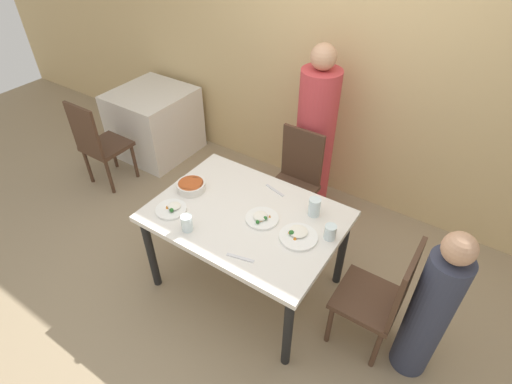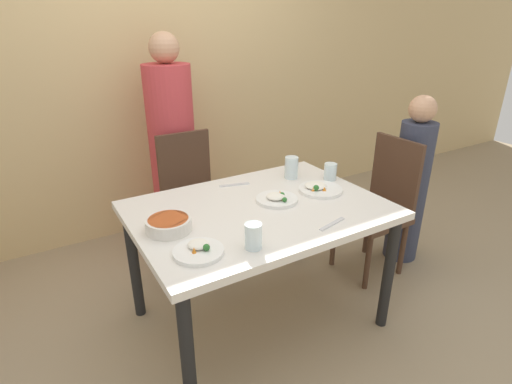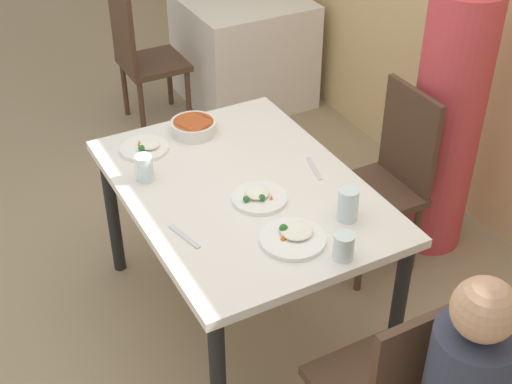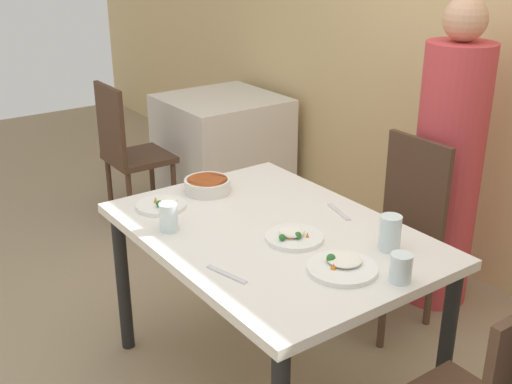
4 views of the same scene
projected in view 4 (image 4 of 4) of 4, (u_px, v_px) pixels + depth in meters
The scene contains 15 objects.
ground_plane at pixel (270, 379), 2.85m from camera, with size 10.00×10.00×0.00m, color #998466.
dining_table at pixel (272, 248), 2.61m from camera, with size 1.31×0.94×0.74m.
chair_adult_spot at pixel (397, 229), 3.15m from camera, with size 0.40×0.40×0.94m.
person_adult at pixel (447, 170), 3.24m from camera, with size 0.34×0.34×1.58m.
bowl_curry at pixel (207, 185), 2.93m from camera, with size 0.21×0.21×0.06m.
plate_rice_adult at pixel (162, 204), 2.77m from camera, with size 0.22×0.22×0.05m.
plate_rice_child at pixel (294, 236), 2.48m from camera, with size 0.23×0.23×0.05m.
plate_noodles at pixel (342, 266), 2.26m from camera, with size 0.25×0.25×0.05m.
glass_water_tall at pixel (169, 217), 2.55m from camera, with size 0.08×0.08×0.12m.
glass_water_short at pixel (390, 233), 2.39m from camera, with size 0.08×0.08×0.14m.
glass_water_center at pixel (401, 268), 2.18m from camera, with size 0.08×0.08×0.10m.
fork_steel at pixel (339, 212), 2.73m from camera, with size 0.18×0.07×0.01m.
spoon_steel at pixel (226, 274), 2.24m from camera, with size 0.18×0.06×0.01m.
background_table at pixel (222, 146), 4.73m from camera, with size 0.78×0.80×0.74m.
chair_background at pixel (128, 149), 4.29m from camera, with size 0.40×0.40×0.94m.
Camera 4 is at (1.85, -1.40, 1.86)m, focal length 45.00 mm.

